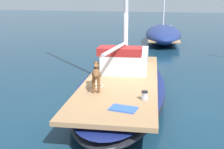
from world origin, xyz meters
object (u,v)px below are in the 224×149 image
(dog_brown, at_px, (96,74))
(coiled_rope, at_px, (97,86))
(sailboat_main, at_px, (122,88))
(deck_towel, at_px, (123,109))
(moored_boat_far_astern, at_px, (163,34))
(deck_winch, at_px, (145,96))

(dog_brown, xyz_separation_m, coiled_rope, (-0.09, 0.28, -0.40))
(sailboat_main, height_order, deck_towel, deck_towel)
(sailboat_main, distance_m, coiled_rope, 1.19)
(moored_boat_far_astern, bearing_deg, coiled_rope, -89.58)
(deck_winch, bearing_deg, deck_towel, -113.05)
(coiled_rope, bearing_deg, sailboat_main, 69.82)
(sailboat_main, bearing_deg, coiled_rope, -110.18)
(sailboat_main, height_order, coiled_rope, coiled_rope)
(sailboat_main, bearing_deg, dog_brown, -102.89)
(sailboat_main, distance_m, deck_towel, 2.52)
(sailboat_main, height_order, deck_winch, deck_winch)
(deck_winch, bearing_deg, sailboat_main, 120.89)
(coiled_rope, bearing_deg, dog_brown, -72.79)
(dog_brown, relative_size, moored_boat_far_astern, 0.12)
(deck_winch, xyz_separation_m, deck_towel, (-0.31, -0.72, -0.08))
(sailboat_main, relative_size, coiled_rope, 23.30)
(deck_winch, relative_size, moored_boat_far_astern, 0.03)
(sailboat_main, relative_size, deck_towel, 13.48)
(deck_towel, bearing_deg, deck_winch, 66.95)
(dog_brown, relative_size, coiled_rope, 2.81)
(sailboat_main, xyz_separation_m, deck_winch, (1.01, -1.68, 0.42))
(coiled_rope, distance_m, moored_boat_far_astern, 13.25)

